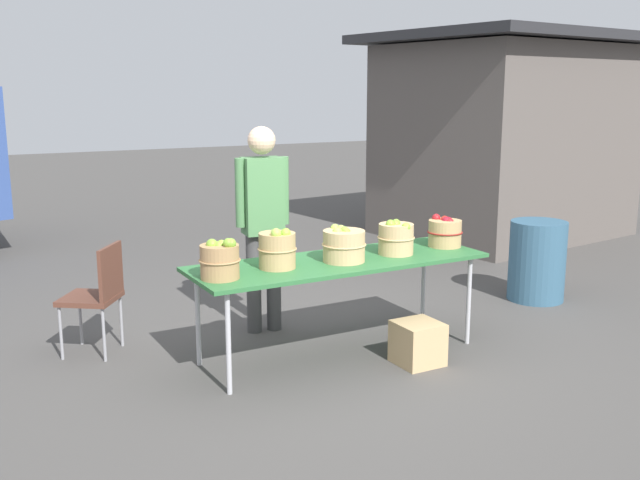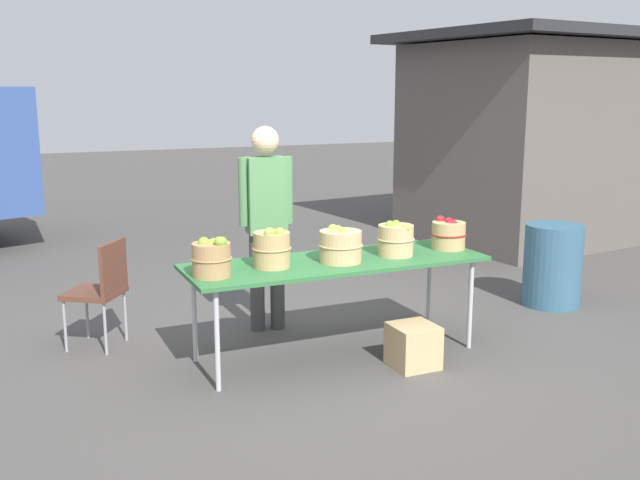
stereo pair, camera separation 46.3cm
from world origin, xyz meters
name	(u,v)px [view 1 (the left image)]	position (x,y,z in m)	size (l,w,h in m)	color
ground_plane	(339,354)	(0.00, 0.00, 0.00)	(40.00, 40.00, 0.00)	#474442
market_table	(339,265)	(0.00, 0.00, 0.71)	(2.30, 0.76, 0.75)	#2D6B38
apple_basket_green_0	(220,260)	(-0.99, -0.08, 0.88)	(0.29, 0.29, 0.29)	#A87F51
apple_basket_green_1	(277,249)	(-0.52, 0.00, 0.89)	(0.29, 0.29, 0.31)	tan
apple_basket_green_2	(344,245)	(0.01, -0.05, 0.88)	(0.34, 0.34, 0.27)	tan
apple_basket_green_3	(396,238)	(0.49, -0.04, 0.88)	(0.29, 0.29, 0.28)	tan
apple_basket_red_0	(445,232)	(1.01, 0.00, 0.87)	(0.29, 0.29, 0.26)	tan
vendor_adult	(263,213)	(-0.27, 0.79, 1.02)	(0.45, 0.27, 1.73)	#3F3F3F
food_kiosk	(505,136)	(4.46, 3.05, 1.38)	(3.84, 3.32, 2.74)	#59514C
folding_chair	(98,290)	(-1.61, 0.91, 0.51)	(0.56, 0.56, 0.86)	brown
trash_barrel	(537,261)	(2.44, 0.36, 0.39)	(0.54, 0.54, 0.78)	#335972
produce_crate	(418,343)	(0.41, -0.46, 0.16)	(0.32, 0.32, 0.32)	tan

